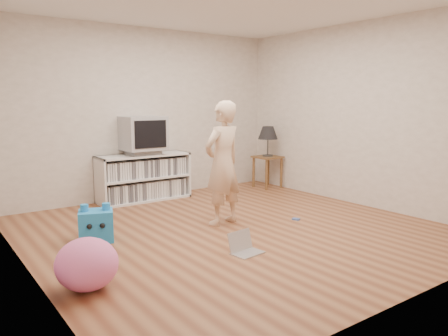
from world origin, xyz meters
TOP-DOWN VIEW (x-y plane):
  - ground at (0.00, 0.00)m, footprint 4.50×4.50m
  - walls at (0.00, 0.00)m, footprint 4.52×4.52m
  - media_unit at (-0.17, 2.04)m, footprint 1.40×0.45m
  - dvd_deck at (-0.17, 2.02)m, footprint 0.45×0.35m
  - crt_tv at (-0.17, 2.02)m, footprint 0.60×0.53m
  - side_table at (1.99, 1.65)m, footprint 0.42×0.42m
  - table_lamp at (1.99, 1.65)m, footprint 0.34×0.34m
  - person at (0.04, 0.27)m, footprint 0.60×0.45m
  - laptop at (-0.40, -0.70)m, footprint 0.33×0.28m
  - playing_cards at (0.89, -0.15)m, footprint 0.09×0.11m
  - plush_blue at (-1.46, 0.52)m, footprint 0.43×0.39m
  - plush_pink at (-1.95, -0.64)m, footprint 0.56×0.56m

SIDE VIEW (x-z plane):
  - ground at x=0.00m, z-range 0.00..0.00m
  - playing_cards at x=0.89m, z-range 0.00..0.02m
  - laptop at x=-0.40m, z-range -0.05..0.16m
  - plush_blue at x=-1.46m, z-range -0.03..0.38m
  - plush_pink at x=-1.95m, z-range 0.00..0.42m
  - media_unit at x=-0.17m, z-range 0.00..0.70m
  - side_table at x=1.99m, z-range 0.14..0.69m
  - dvd_deck at x=-0.17m, z-range 0.70..0.77m
  - person at x=0.04m, z-range 0.00..1.50m
  - table_lamp at x=1.99m, z-range 0.68..1.20m
  - crt_tv at x=-0.17m, z-range 0.77..1.27m
  - walls at x=0.00m, z-range 0.00..2.60m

